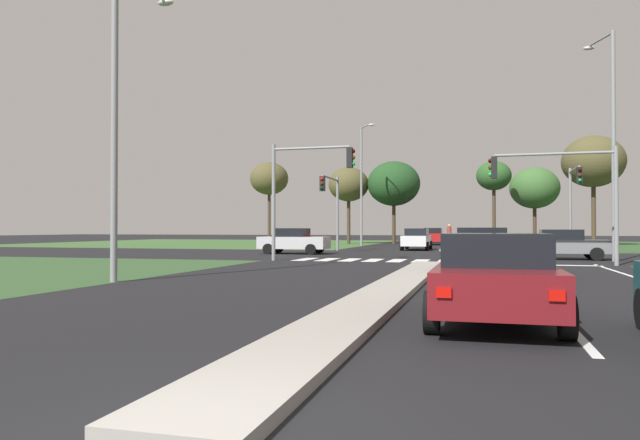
{
  "coord_description": "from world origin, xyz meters",
  "views": [
    {
      "loc": [
        2.15,
        -3.66,
        1.56
      ],
      "look_at": [
        -6.27,
        27.09,
        2.01
      ],
      "focal_mm": 33.14,
      "sensor_mm": 36.0,
      "label": 1
    }
  ],
  "objects_px": {
    "traffic_signal_far_right": "(574,194)",
    "street_lamp_third": "(362,180)",
    "treeline_second": "(349,185)",
    "car_white_second": "(417,239)",
    "car_silver_seventh": "(293,241)",
    "street_lamp_second": "(611,134)",
    "car_maroon_eighth": "(495,277)",
    "treeline_fourth": "(494,177)",
    "traffic_signal_far_left": "(332,199)",
    "treeline_near": "(269,179)",
    "treeline_third": "(394,184)",
    "car_black_third": "(482,250)",
    "car_grey_fifth": "(564,244)",
    "treeline_sixth": "(593,162)",
    "treeline_fifth": "(535,188)",
    "pedestrian_at_median": "(449,233)",
    "car_red_sixth": "(433,236)",
    "street_lamp_near": "(120,107)",
    "traffic_signal_near_left": "(302,180)",
    "traffic_signal_near_right": "(564,183)"
  },
  "relations": [
    {
      "from": "traffic_signal_far_right",
      "to": "street_lamp_third",
      "type": "height_order",
      "value": "street_lamp_third"
    },
    {
      "from": "traffic_signal_far_right",
      "to": "treeline_second",
      "type": "distance_m",
      "value": 26.82
    },
    {
      "from": "car_white_second",
      "to": "car_silver_seventh",
      "type": "bearing_deg",
      "value": 52.32
    },
    {
      "from": "street_lamp_second",
      "to": "traffic_signal_far_right",
      "type": "bearing_deg",
      "value": 93.56
    },
    {
      "from": "car_maroon_eighth",
      "to": "treeline_fourth",
      "type": "height_order",
      "value": "treeline_fourth"
    },
    {
      "from": "street_lamp_second",
      "to": "car_white_second",
      "type": "bearing_deg",
      "value": 130.13
    },
    {
      "from": "car_maroon_eighth",
      "to": "traffic_signal_far_left",
      "type": "distance_m",
      "value": 30.22
    },
    {
      "from": "treeline_near",
      "to": "treeline_third",
      "type": "height_order",
      "value": "treeline_near"
    },
    {
      "from": "treeline_fourth",
      "to": "car_white_second",
      "type": "bearing_deg",
      "value": -110.02
    },
    {
      "from": "traffic_signal_far_left",
      "to": "treeline_near",
      "type": "bearing_deg",
      "value": 120.56
    },
    {
      "from": "car_black_third",
      "to": "car_grey_fifth",
      "type": "bearing_deg",
      "value": 68.72
    },
    {
      "from": "treeline_sixth",
      "to": "car_grey_fifth",
      "type": "bearing_deg",
      "value": -102.6
    },
    {
      "from": "street_lamp_second",
      "to": "treeline_fifth",
      "type": "height_order",
      "value": "street_lamp_second"
    },
    {
      "from": "treeline_third",
      "to": "street_lamp_second",
      "type": "bearing_deg",
      "value": -62.78
    },
    {
      "from": "car_black_third",
      "to": "pedestrian_at_median",
      "type": "bearing_deg",
      "value": 95.46
    },
    {
      "from": "car_red_sixth",
      "to": "street_lamp_second",
      "type": "xyz_separation_m",
      "value": [
        10.42,
        -26.7,
        5.21
      ]
    },
    {
      "from": "traffic_signal_far_right",
      "to": "street_lamp_near",
      "type": "xyz_separation_m",
      "value": [
        -15.74,
        -23.6,
        1.48
      ]
    },
    {
      "from": "traffic_signal_far_right",
      "to": "street_lamp_third",
      "type": "xyz_separation_m",
      "value": [
        -15.66,
        12.7,
        2.22
      ]
    },
    {
      "from": "traffic_signal_near_left",
      "to": "traffic_signal_far_left",
      "type": "relative_size",
      "value": 1.09
    },
    {
      "from": "traffic_signal_near_left",
      "to": "pedestrian_at_median",
      "type": "distance_m",
      "value": 21.21
    },
    {
      "from": "car_red_sixth",
      "to": "street_lamp_third",
      "type": "distance_m",
      "value": 9.59
    },
    {
      "from": "car_grey_fifth",
      "to": "car_red_sixth",
      "type": "xyz_separation_m",
      "value": [
        -8.43,
        25.45,
        0.05
      ]
    },
    {
      "from": "traffic_signal_near_left",
      "to": "street_lamp_near",
      "type": "relative_size",
      "value": 0.62
    },
    {
      "from": "pedestrian_at_median",
      "to": "car_maroon_eighth",
      "type": "bearing_deg",
      "value": 115.15
    },
    {
      "from": "street_lamp_near",
      "to": "treeline_second",
      "type": "relative_size",
      "value": 1.19
    },
    {
      "from": "traffic_signal_near_right",
      "to": "treeline_near",
      "type": "bearing_deg",
      "value": 128.31
    },
    {
      "from": "street_lamp_near",
      "to": "treeline_third",
      "type": "xyz_separation_m",
      "value": [
        1.89,
        43.26,
        0.84
      ]
    },
    {
      "from": "street_lamp_third",
      "to": "treeline_fourth",
      "type": "bearing_deg",
      "value": 31.9
    },
    {
      "from": "treeline_fifth",
      "to": "car_white_second",
      "type": "bearing_deg",
      "value": -116.51
    },
    {
      "from": "car_silver_seventh",
      "to": "treeline_sixth",
      "type": "xyz_separation_m",
      "value": [
        20.85,
        23.06,
        6.75
      ]
    },
    {
      "from": "car_maroon_eighth",
      "to": "treeline_sixth",
      "type": "xyz_separation_m",
      "value": [
        9.5,
        47.28,
        6.79
      ]
    },
    {
      "from": "street_lamp_second",
      "to": "treeline_second",
      "type": "distance_m",
      "value": 33.49
    },
    {
      "from": "treeline_near",
      "to": "treeline_fifth",
      "type": "height_order",
      "value": "treeline_near"
    },
    {
      "from": "street_lamp_third",
      "to": "treeline_fifth",
      "type": "bearing_deg",
      "value": 35.22
    },
    {
      "from": "treeline_third",
      "to": "car_red_sixth",
      "type": "bearing_deg",
      "value": -17.15
    },
    {
      "from": "car_maroon_eighth",
      "to": "traffic_signal_far_right",
      "type": "height_order",
      "value": "traffic_signal_far_right"
    },
    {
      "from": "traffic_signal_far_right",
      "to": "traffic_signal_far_left",
      "type": "distance_m",
      "value": 15.2
    },
    {
      "from": "traffic_signal_far_left",
      "to": "treeline_fourth",
      "type": "relative_size",
      "value": 0.65
    },
    {
      "from": "treeline_fifth",
      "to": "treeline_fourth",
      "type": "bearing_deg",
      "value": -136.61
    },
    {
      "from": "traffic_signal_near_right",
      "to": "treeline_sixth",
      "type": "xyz_separation_m",
      "value": [
        6.3,
        30.45,
        4.04
      ]
    },
    {
      "from": "pedestrian_at_median",
      "to": "treeline_sixth",
      "type": "height_order",
      "value": "treeline_sixth"
    },
    {
      "from": "car_black_third",
      "to": "traffic_signal_near_left",
      "type": "relative_size",
      "value": 0.81
    },
    {
      "from": "traffic_signal_near_right",
      "to": "pedestrian_at_median",
      "type": "bearing_deg",
      "value": 106.16
    },
    {
      "from": "car_maroon_eighth",
      "to": "traffic_signal_far_left",
      "type": "height_order",
      "value": "traffic_signal_far_left"
    },
    {
      "from": "car_white_second",
      "to": "traffic_signal_far_left",
      "type": "relative_size",
      "value": 0.89
    },
    {
      "from": "car_silver_seventh",
      "to": "street_lamp_third",
      "type": "height_order",
      "value": "street_lamp_third"
    },
    {
      "from": "car_red_sixth",
      "to": "street_lamp_near",
      "type": "distance_m",
      "value": 42.67
    },
    {
      "from": "car_black_third",
      "to": "car_grey_fifth",
      "type": "height_order",
      "value": "car_black_third"
    },
    {
      "from": "treeline_near",
      "to": "treeline_fifth",
      "type": "bearing_deg",
      "value": 7.31
    },
    {
      "from": "car_white_second",
      "to": "car_red_sixth",
      "type": "bearing_deg",
      "value": -90.28
    }
  ]
}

